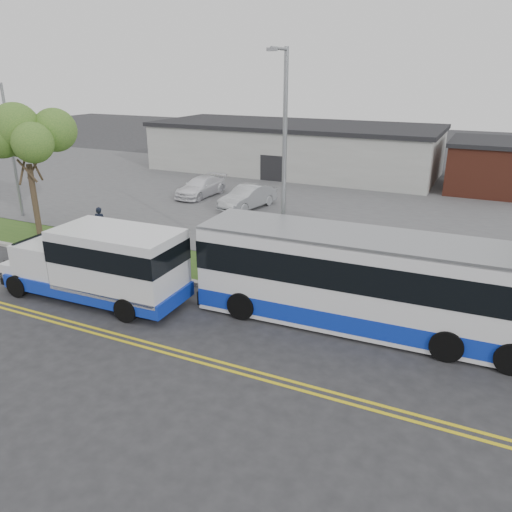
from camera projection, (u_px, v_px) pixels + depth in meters
The scene contains 18 objects.
ground at pixel (189, 295), 20.68m from camera, with size 140.00×140.00×0.00m, color #28282B.
lane_line_north at pixel (129, 337), 17.42m from camera, with size 70.00×0.12×0.01m, color gold.
lane_line_south at pixel (124, 341), 17.17m from camera, with size 70.00×0.12×0.01m, color gold.
curb at pixel (203, 284), 21.58m from camera, with size 80.00×0.30×0.15m, color #9E9B93.
verge at pixel (223, 271), 23.11m from camera, with size 80.00×3.30×0.10m, color #2D501A.
parking_lot at pixel (320, 202), 35.04m from camera, with size 80.00×25.00×0.10m, color #4C4C4F.
commercial_building at pixel (294, 148), 45.17m from camera, with size 25.40×10.40×4.35m.
brick_wing at pixel (492, 166), 37.75m from camera, with size 6.30×7.30×3.90m.
tree_west at pixel (26, 143), 26.43m from camera, with size 4.40×4.40×6.91m.
streetlight_near at pixel (284, 164), 19.95m from camera, with size 0.35×1.53×9.50m.
streetlight_far at pixel (10, 146), 30.14m from camera, with size 0.35×1.53×8.00m.
shuttle_bus at pixel (103, 262), 19.73m from camera, with size 8.08×2.92×3.06m.
transit_bus at pixel (367, 281), 17.69m from camera, with size 12.42×3.32×3.42m.
pedestrian at pixel (100, 223), 27.02m from camera, with size 0.65×0.43×1.79m, color black.
parked_car_a at pixel (248, 197), 33.12m from camera, with size 1.61×4.63×1.53m, color #A7ABAE.
parked_car_b at pixel (201, 187), 36.39m from camera, with size 1.92×4.73×1.37m, color white.
grocery_bag_left at pixel (94, 236), 27.19m from camera, with size 0.32×0.32×0.32m, color white.
grocery_bag_right at pixel (109, 235), 27.37m from camera, with size 0.32×0.32×0.32m, color white.
Camera 1 is at (10.60, -15.78, 8.76)m, focal length 35.00 mm.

